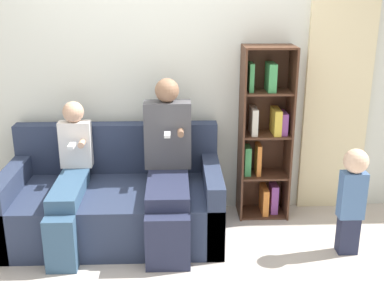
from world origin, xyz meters
The scene contains 8 objects.
ground_plane centered at (0.00, 0.00, 0.00)m, with size 14.00×14.00×0.00m, color #BCB2A8.
back_wall centered at (0.00, 1.08, 1.27)m, with size 10.00×0.06×2.55m.
curtain_panel centered at (1.62, 1.03, 1.13)m, with size 0.59×0.04×2.27m.
couch centered at (-0.36, 0.57, 0.28)m, with size 1.78×0.95×0.87m.
adult_seated centered at (0.10, 0.51, 0.65)m, with size 0.40×0.91×1.30m.
child_seated centered at (-0.69, 0.45, 0.55)m, with size 0.27×0.93×1.11m.
toddler_standing centered at (1.52, 0.18, 0.50)m, with size 0.19×0.19×0.87m.
bookshelf centered at (0.96, 0.91, 0.76)m, with size 0.44×0.32×1.55m.
Camera 1 is at (0.17, -3.15, 2.03)m, focal length 45.00 mm.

